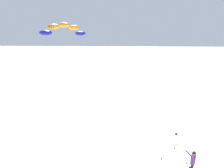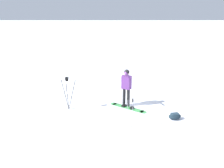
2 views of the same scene
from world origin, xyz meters
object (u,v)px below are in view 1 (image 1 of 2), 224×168
(traction_kite, at_px, (64,29))
(camera_tripod, at_px, (176,138))
(snowboarder, at_px, (193,160))
(ski_poles, at_px, (161,163))

(traction_kite, bearing_deg, camera_tripod, -108.49)
(traction_kite, bearing_deg, snowboarder, -120.19)
(traction_kite, relative_size, camera_tripod, 3.12)
(snowboarder, xyz_separation_m, traction_kite, (5.81, 9.99, 8.52))
(snowboarder, relative_size, camera_tripod, 1.18)
(traction_kite, height_order, camera_tripod, traction_kite)
(snowboarder, relative_size, traction_kite, 0.38)
(traction_kite, distance_m, ski_poles, 13.20)
(camera_tripod, xyz_separation_m, ski_poles, (-2.60, 1.67, -0.27))
(traction_kite, xyz_separation_m, ski_poles, (-5.81, -7.93, -8.81))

